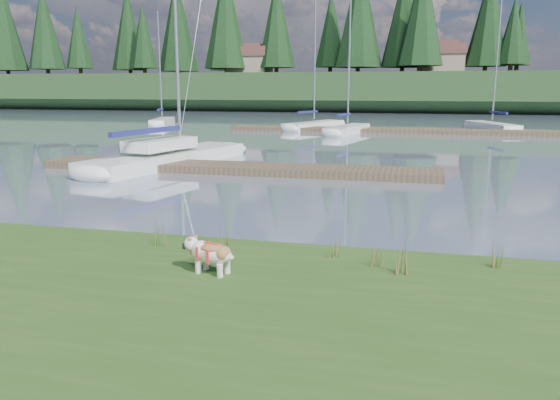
# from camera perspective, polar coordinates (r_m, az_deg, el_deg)

# --- Properties ---
(ground) EXTENTS (200.00, 200.00, 0.00)m
(ground) POSITION_cam_1_polar(r_m,az_deg,el_deg) (41.68, 9.92, 6.98)
(ground) COLOR gray
(ground) RESTS_ON ground
(bank) EXTENTS (60.00, 9.00, 0.35)m
(bank) POSITION_cam_1_polar(r_m,az_deg,el_deg) (6.93, -13.31, -15.50)
(bank) COLOR #2D4B1B
(bank) RESTS_ON ground
(ridge) EXTENTS (200.00, 20.00, 5.00)m
(ridge) POSITION_cam_1_polar(r_m,az_deg,el_deg) (84.50, 12.16, 10.90)
(ridge) COLOR #1B3118
(ridge) RESTS_ON ground
(bulldog) EXTENTS (0.95, 0.51, 0.56)m
(bulldog) POSITION_cam_1_polar(r_m,az_deg,el_deg) (8.90, -7.24, -5.44)
(bulldog) COLOR silver
(bulldog) RESTS_ON bank
(sailboat_main) EXTENTS (4.30, 10.54, 14.73)m
(sailboat_main) POSITION_cam_1_polar(r_m,az_deg,el_deg) (24.78, -10.45, 4.82)
(sailboat_main) COLOR white
(sailboat_main) RESTS_ON ground
(dock_near) EXTENTS (16.00, 2.00, 0.30)m
(dock_near) POSITION_cam_1_polar(r_m,az_deg,el_deg) (21.82, -4.77, 3.34)
(dock_near) COLOR #4C3D2C
(dock_near) RESTS_ON ground
(dock_far) EXTENTS (26.00, 2.20, 0.30)m
(dock_far) POSITION_cam_1_polar(r_m,az_deg,el_deg) (41.57, 12.70, 7.07)
(dock_far) COLOR #4C3D2C
(dock_far) RESTS_ON ground
(sailboat_bg_0) EXTENTS (3.12, 6.77, 9.83)m
(sailboat_bg_0) POSITION_cam_1_polar(r_m,az_deg,el_deg) (50.68, -12.09, 8.08)
(sailboat_bg_0) COLOR white
(sailboat_bg_0) RESTS_ON ground
(sailboat_bg_1) EXTENTS (4.39, 7.94, 11.84)m
(sailboat_bg_1) POSITION_cam_1_polar(r_m,az_deg,el_deg) (45.02, 4.05, 7.88)
(sailboat_bg_1) COLOR white
(sailboat_bg_1) RESTS_ON ground
(sailboat_bg_2) EXTENTS (2.88, 7.27, 10.81)m
(sailboat_bg_2) POSITION_cam_1_polar(r_m,az_deg,el_deg) (40.74, 7.36, 7.42)
(sailboat_bg_2) COLOR white
(sailboat_bg_2) RESTS_ON ground
(sailboat_bg_3) EXTENTS (3.91, 7.60, 11.13)m
(sailboat_bg_3) POSITION_cam_1_polar(r_m,az_deg,el_deg) (46.96, 20.90, 7.31)
(sailboat_bg_3) COLOR white
(sailboat_bg_3) RESTS_ON ground
(weed_0) EXTENTS (0.17, 0.14, 0.58)m
(weed_0) POSITION_cam_1_polar(r_m,az_deg,el_deg) (10.04, -5.61, -4.04)
(weed_0) COLOR #475B23
(weed_0) RESTS_ON bank
(weed_1) EXTENTS (0.17, 0.14, 0.59)m
(weed_1) POSITION_cam_1_polar(r_m,az_deg,el_deg) (9.73, 5.77, -4.54)
(weed_1) COLOR #475B23
(weed_1) RESTS_ON bank
(weed_2) EXTENTS (0.17, 0.14, 0.78)m
(weed_2) POSITION_cam_1_polar(r_m,az_deg,el_deg) (9.04, 12.44, -5.52)
(weed_2) COLOR #475B23
(weed_2) RESTS_ON bank
(weed_3) EXTENTS (0.17, 0.14, 0.60)m
(weed_3) POSITION_cam_1_polar(r_m,az_deg,el_deg) (10.58, -12.50, -3.40)
(weed_3) COLOR #475B23
(weed_3) RESTS_ON bank
(weed_4) EXTENTS (0.17, 0.14, 0.46)m
(weed_4) POSITION_cam_1_polar(r_m,az_deg,el_deg) (9.31, 10.24, -5.76)
(weed_4) COLOR #475B23
(weed_4) RESTS_ON bank
(weed_5) EXTENTS (0.17, 0.14, 0.49)m
(weed_5) POSITION_cam_1_polar(r_m,az_deg,el_deg) (9.83, 21.79, -5.43)
(weed_5) COLOR #475B23
(weed_5) RESTS_ON bank
(mud_lip) EXTENTS (60.00, 0.50, 0.14)m
(mud_lip) POSITION_cam_1_polar(r_m,az_deg,el_deg) (10.77, -2.56, -5.80)
(mud_lip) COLOR #33281C
(mud_lip) RESTS_ON ground
(conifer_0) EXTENTS (5.72, 5.72, 14.15)m
(conifer_0) POSITION_cam_1_polar(r_m,az_deg,el_deg) (97.96, -23.40, 16.25)
(conifer_0) COLOR #382619
(conifer_0) RESTS_ON ridge
(conifer_1) EXTENTS (4.40, 4.40, 11.30)m
(conifer_1) POSITION_cam_1_polar(r_m,az_deg,el_deg) (93.29, -14.11, 16.27)
(conifer_1) COLOR #382619
(conifer_1) RESTS_ON ridge
(conifer_2) EXTENTS (6.60, 6.60, 16.05)m
(conifer_2) POSITION_cam_1_polar(r_m,az_deg,el_deg) (84.83, -5.70, 18.58)
(conifer_2) COLOR #382619
(conifer_2) RESTS_ON ridge
(conifer_3) EXTENTS (4.84, 4.84, 12.25)m
(conifer_3) POSITION_cam_1_polar(r_m,az_deg,el_deg) (84.86, 5.34, 17.36)
(conifer_3) COLOR #382619
(conifer_3) RESTS_ON ridge
(conifer_4) EXTENTS (6.16, 6.16, 15.10)m
(conifer_4) POSITION_cam_1_polar(r_m,az_deg,el_deg) (78.06, 14.64, 18.55)
(conifer_4) COLOR #382619
(conifer_4) RESTS_ON ridge
(conifer_5) EXTENTS (3.96, 3.96, 10.35)m
(conifer_5) POSITION_cam_1_polar(r_m,az_deg,el_deg) (82.68, 23.21, 16.02)
(conifer_5) COLOR #382619
(conifer_5) RESTS_ON ridge
(house_0) EXTENTS (6.30, 5.30, 4.65)m
(house_0) POSITION_cam_1_polar(r_m,az_deg,el_deg) (85.27, -3.19, 14.38)
(house_0) COLOR gray
(house_0) RESTS_ON ridge
(house_1) EXTENTS (6.30, 5.30, 4.65)m
(house_1) POSITION_cam_1_polar(r_m,az_deg,el_deg) (82.60, 16.54, 14.02)
(house_1) COLOR gray
(house_1) RESTS_ON ridge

